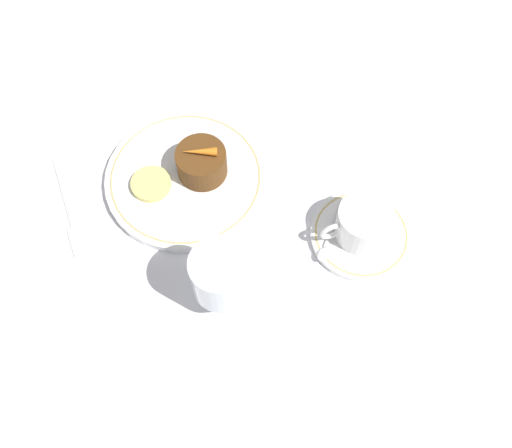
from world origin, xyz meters
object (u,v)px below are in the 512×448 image
(coffee_cup, at_px, (363,222))
(wine_glass, at_px, (221,277))
(fork, at_px, (71,216))
(dessert_cake, at_px, (202,163))
(dinner_plate, at_px, (186,178))

(coffee_cup, relative_size, wine_glass, 0.86)
(fork, distance_m, dessert_cake, 0.21)
(fork, bearing_deg, wine_glass, 132.86)
(fork, relative_size, dessert_cake, 2.40)
(dinner_plate, relative_size, wine_glass, 2.02)
(wine_glass, height_order, fork, wine_glass)
(dinner_plate, distance_m, coffee_cup, 0.28)
(wine_glass, bearing_deg, dessert_cake, -97.83)
(dinner_plate, bearing_deg, wine_glass, 90.03)
(dessert_cake, bearing_deg, wine_glass, 82.17)
(coffee_cup, distance_m, dessert_cake, 0.25)
(coffee_cup, height_order, wine_glass, wine_glass)
(wine_glass, xyz_separation_m, dessert_cake, (-0.03, -0.20, -0.04))
(wine_glass, bearing_deg, coffee_cup, -171.51)
(dinner_plate, bearing_deg, fork, 2.23)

